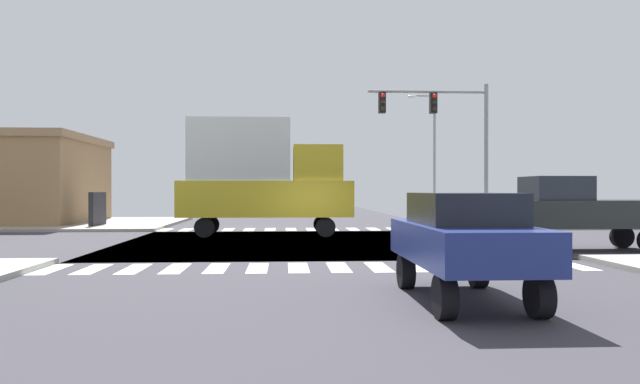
# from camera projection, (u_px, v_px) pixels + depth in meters

# --- Properties ---
(ground) EXTENTS (90.00, 90.00, 0.05)m
(ground) POSITION_uv_depth(u_px,v_px,m) (314.00, 243.00, 22.63)
(ground) COLOR #37353C
(sidewalk_corner_ne) EXTENTS (12.00, 12.00, 0.14)m
(sidewalk_corner_ne) POSITION_uv_depth(u_px,v_px,m) (531.00, 222.00, 35.38)
(sidewalk_corner_ne) COLOR #A09B91
(sidewalk_corner_ne) RESTS_ON ground
(sidewalk_corner_nw) EXTENTS (12.00, 12.00, 0.14)m
(sidewalk_corner_nw) POSITION_uv_depth(u_px,v_px,m) (66.00, 223.00, 33.84)
(sidewalk_corner_nw) COLOR #9C948D
(sidewalk_corner_nw) RESTS_ON ground
(crosswalk_near) EXTENTS (13.50, 2.00, 0.01)m
(crosswalk_near) POSITION_uv_depth(u_px,v_px,m) (319.00, 267.00, 15.33)
(crosswalk_near) COLOR white
(crosswalk_near) RESTS_ON ground
(crosswalk_far) EXTENTS (13.50, 2.00, 0.01)m
(crosswalk_far) POSITION_uv_depth(u_px,v_px,m) (301.00, 229.00, 29.90)
(crosswalk_far) COLOR white
(crosswalk_far) RESTS_ON ground
(traffic_signal_mast) EXTENTS (5.93, 0.55, 7.08)m
(traffic_signal_mast) POSITION_uv_depth(u_px,v_px,m) (442.00, 122.00, 30.06)
(traffic_signal_mast) COLOR gray
(traffic_signal_mast) RESTS_ON ground
(street_lamp) EXTENTS (1.78, 0.32, 7.79)m
(street_lamp) POSITION_uv_depth(u_px,v_px,m) (431.00, 145.00, 38.13)
(street_lamp) COLOR gray
(street_lamp) RESTS_ON ground
(suv_crossing_2) EXTENTS (1.96, 4.60, 2.34)m
(suv_crossing_2) POSITION_uv_depth(u_px,v_px,m) (242.00, 195.00, 58.20)
(suv_crossing_2) COLOR black
(suv_crossing_2) RESTS_ON ground
(sedan_queued_2) EXTENTS (1.80, 4.30, 1.88)m
(sedan_queued_2) POSITION_uv_depth(u_px,v_px,m) (464.00, 237.00, 10.71)
(sedan_queued_2) COLOR black
(sedan_queued_2) RESTS_ON ground
(pickup_leading_1) EXTENTS (5.10, 2.00, 2.35)m
(pickup_leading_1) POSITION_uv_depth(u_px,v_px,m) (577.00, 210.00, 19.62)
(pickup_leading_1) COLOR black
(pickup_leading_1) RESTS_ON ground
(pickup_trailing_2) EXTENTS (2.00, 5.10, 2.35)m
(pickup_trailing_2) POSITION_uv_depth(u_px,v_px,m) (273.00, 197.00, 50.76)
(pickup_trailing_2) COLOR black
(pickup_trailing_2) RESTS_ON ground
(box_truck_middle_1) EXTENTS (7.20, 2.40, 4.85)m
(box_truck_middle_1) POSITION_uv_depth(u_px,v_px,m) (261.00, 174.00, 25.99)
(box_truck_middle_1) COLOR black
(box_truck_middle_1) RESTS_ON ground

